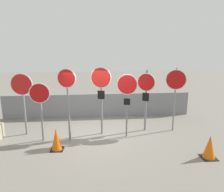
{
  "coord_description": "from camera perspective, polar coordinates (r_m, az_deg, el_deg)",
  "views": [
    {
      "loc": [
        -0.2,
        -7.9,
        3.45
      ],
      "look_at": [
        0.49,
        0.0,
        1.55
      ],
      "focal_mm": 35.0,
      "sensor_mm": 36.0,
      "label": 1
    }
  ],
  "objects": [
    {
      "name": "fence_back",
      "position": [
        10.54,
        -3.72,
        -2.45
      ],
      "size": [
        8.89,
        0.12,
        1.13
      ],
      "color": "slate",
      "rests_on": "ground"
    },
    {
      "name": "stop_sign_2",
      "position": [
        7.75,
        -11.59,
        1.44
      ],
      "size": [
        0.66,
        0.2,
        2.64
      ],
      "rotation": [
        0.0,
        0.0,
        -0.25
      ],
      "color": "slate",
      "rests_on": "ground"
    },
    {
      "name": "stop_sign_1",
      "position": [
        8.01,
        -18.28,
        -0.89
      ],
      "size": [
        0.72,
        0.13,
        2.15
      ],
      "rotation": [
        0.0,
        0.0,
        0.01
      ],
      "color": "slate",
      "rests_on": "ground"
    },
    {
      "name": "stop_sign_6",
      "position": [
        8.83,
        16.29,
        2.88
      ],
      "size": [
        0.76,
        0.29,
        2.55
      ],
      "rotation": [
        0.0,
        0.0,
        -0.33
      ],
      "color": "slate",
      "rests_on": "ground"
    },
    {
      "name": "ground_plane",
      "position": [
        8.63,
        -3.3,
        -10.12
      ],
      "size": [
        40.0,
        40.0,
        0.0
      ],
      "primitive_type": "plane",
      "color": "gray"
    },
    {
      "name": "stop_sign_4",
      "position": [
        7.92,
        3.97,
        1.11
      ],
      "size": [
        0.74,
        0.21,
        2.41
      ],
      "rotation": [
        0.0,
        0.0,
        -0.23
      ],
      "color": "slate",
      "rests_on": "ground"
    },
    {
      "name": "stop_sign_5",
      "position": [
        8.65,
        8.88,
        1.44
      ],
      "size": [
        0.64,
        0.37,
        2.47
      ],
      "rotation": [
        0.0,
        0.0,
        -0.5
      ],
      "color": "slate",
      "rests_on": "ground"
    },
    {
      "name": "stop_sign_3",
      "position": [
        8.15,
        -2.87,
        2.48
      ],
      "size": [
        0.76,
        0.26,
        2.63
      ],
      "rotation": [
        0.0,
        0.0,
        -0.3
      ],
      "color": "slate",
      "rests_on": "ground"
    },
    {
      "name": "traffic_cone_0",
      "position": [
        7.5,
        24.14,
        -12.04
      ],
      "size": [
        0.45,
        0.45,
        0.75
      ],
      "color": "black",
      "rests_on": "ground"
    },
    {
      "name": "stop_sign_0",
      "position": [
        8.76,
        -22.4,
        1.19
      ],
      "size": [
        0.82,
        0.17,
        2.41
      ],
      "rotation": [
        0.0,
        0.0,
        -0.1
      ],
      "color": "slate",
      "rests_on": "ground"
    },
    {
      "name": "traffic_cone_1",
      "position": [
        7.59,
        -14.29,
        -10.89
      ],
      "size": [
        0.42,
        0.42,
        0.75
      ],
      "color": "black",
      "rests_on": "ground"
    }
  ]
}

